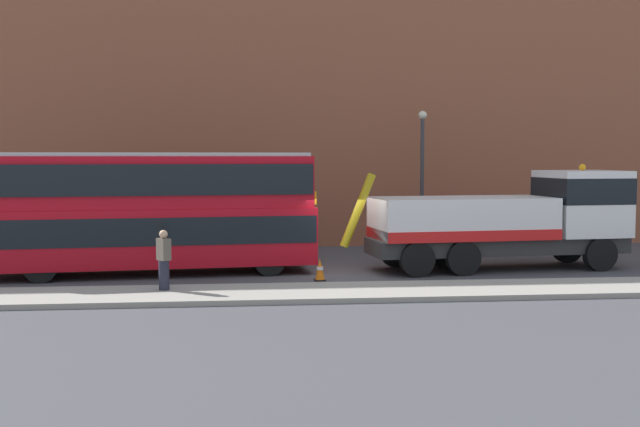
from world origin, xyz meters
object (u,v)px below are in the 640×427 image
object	(u,v)px
street_lamp	(422,167)
double_decker_bus	(148,208)
recovery_tow_truck	(510,219)
pedestrian_onlooker	(164,261)
traffic_cone_near_bus	(320,270)

from	to	relation	value
street_lamp	double_decker_bus	bearing A→B (deg)	-150.45
recovery_tow_truck	pedestrian_onlooker	world-z (taller)	recovery_tow_truck
double_decker_bus	street_lamp	bearing A→B (deg)	23.70
double_decker_bus	traffic_cone_near_bus	xyz separation A→B (m)	(5.53, -1.89, -1.89)
recovery_tow_truck	double_decker_bus	world-z (taller)	double_decker_bus
double_decker_bus	traffic_cone_near_bus	size ratio (longest dim) A/B	15.55
double_decker_bus	traffic_cone_near_bus	distance (m)	6.14
traffic_cone_near_bus	street_lamp	distance (m)	9.98
recovery_tow_truck	traffic_cone_near_bus	xyz separation A→B (m)	(-6.89, -1.93, -1.42)
double_decker_bus	street_lamp	xyz separation A→B (m)	(10.69, 6.06, 1.24)
street_lamp	traffic_cone_near_bus	bearing A→B (deg)	-123.02
recovery_tow_truck	street_lamp	bearing A→B (deg)	100.14
traffic_cone_near_bus	recovery_tow_truck	bearing A→B (deg)	15.68
recovery_tow_truck	traffic_cone_near_bus	world-z (taller)	recovery_tow_truck
double_decker_bus	street_lamp	distance (m)	12.35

